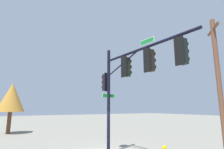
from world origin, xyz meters
TOP-DOWN VIEW (x-y plane):
  - signal_pole_assembly at (2.00, 0.20)m, footprint 6.90×1.30m
  - utility_pole at (4.60, 4.39)m, footprint 1.38×1.34m
  - tree_near at (-12.70, -5.13)m, footprint 2.83×2.83m

SIDE VIEW (x-z plane):
  - tree_near at x=-12.70m, z-range 1.12..6.57m
  - utility_pole at x=4.60m, z-range 0.16..8.00m
  - signal_pole_assembly at x=2.00m, z-range 1.29..7.81m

